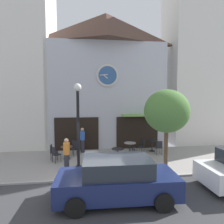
# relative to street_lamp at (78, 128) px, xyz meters

# --- Properties ---
(ground_plane) EXTENTS (27.62, 12.23, 0.13)m
(ground_plane) POSITION_rel_street_lamp_xyz_m (0.86, -1.71, -2.24)
(ground_plane) COLOR gray
(clock_building) EXTENTS (8.70, 3.51, 9.93)m
(clock_building) POSITION_rel_street_lamp_xyz_m (1.85, 5.51, 2.93)
(clock_building) COLOR #B2B2BC
(clock_building) RESTS_ON ground_plane
(neighbor_building_left) EXTENTS (6.85, 4.90, 13.03)m
(neighbor_building_left) POSITION_rel_street_lamp_xyz_m (-5.69, 6.85, 4.29)
(neighbor_building_left) COLOR silver
(neighbor_building_left) RESTS_ON ground_plane
(neighbor_building_right) EXTENTS (6.92, 3.51, 13.36)m
(neighbor_building_right) POSITION_rel_street_lamp_xyz_m (10.46, 6.15, 4.46)
(neighbor_building_right) COLOR silver
(neighbor_building_right) RESTS_ON ground_plane
(street_lamp) EXTENTS (0.36, 0.36, 4.37)m
(street_lamp) POSITION_rel_street_lamp_xyz_m (0.00, 0.00, 0.00)
(street_lamp) COLOR black
(street_lamp) RESTS_ON ground_plane
(street_tree) EXTENTS (2.20, 1.98, 4.10)m
(street_tree) POSITION_rel_street_lamp_xyz_m (4.26, -0.40, 0.81)
(street_tree) COLOR brown
(street_tree) RESTS_ON ground_plane
(cafe_table_center) EXTENTS (0.71, 0.71, 0.75)m
(cafe_table_center) POSITION_rel_street_lamp_xyz_m (-0.82, 2.41, -1.69)
(cafe_table_center) COLOR black
(cafe_table_center) RESTS_ON ground_plane
(cafe_table_rightmost) EXTENTS (0.72, 0.72, 0.77)m
(cafe_table_rightmost) POSITION_rel_street_lamp_xyz_m (0.62, 0.96, -1.67)
(cafe_table_rightmost) COLOR black
(cafe_table_rightmost) RESTS_ON ground_plane
(cafe_table_leftmost) EXTENTS (0.72, 0.72, 0.75)m
(cafe_table_leftmost) POSITION_rel_street_lamp_xyz_m (2.17, 1.58, -1.69)
(cafe_table_leftmost) COLOR black
(cafe_table_leftmost) RESTS_ON ground_plane
(cafe_table_near_curb) EXTENTS (0.77, 0.77, 0.73)m
(cafe_table_near_curb) POSITION_rel_street_lamp_xyz_m (3.20, 3.01, -1.68)
(cafe_table_near_curb) COLOR black
(cafe_table_near_curb) RESTS_ON ground_plane
(cafe_table_center_right) EXTENTS (0.74, 0.74, 0.77)m
(cafe_table_center_right) POSITION_rel_street_lamp_xyz_m (4.83, 3.38, -1.66)
(cafe_table_center_right) COLOR black
(cafe_table_center_right) RESTS_ON ground_plane
(cafe_chair_outer) EXTENTS (0.56, 0.56, 0.90)m
(cafe_chair_outer) POSITION_rel_street_lamp_xyz_m (-1.40, 1.78, -1.69)
(cafe_chair_outer) COLOR black
(cafe_chair_outer) RESTS_ON ground_plane
(cafe_chair_left_end) EXTENTS (0.47, 0.47, 0.90)m
(cafe_chair_left_end) POSITION_rel_street_lamp_xyz_m (4.01, 3.09, -1.69)
(cafe_chair_left_end) COLOR black
(cafe_chair_left_end) RESTS_ON ground_plane
(cafe_chair_corner) EXTENTS (0.56, 0.56, 0.90)m
(cafe_chair_corner) POSITION_rel_street_lamp_xyz_m (-0.46, 3.20, -1.69)
(cafe_chair_corner) COLOR black
(cafe_chair_corner) RESTS_ON ground_plane
(cafe_chair_near_lamp) EXTENTS (0.57, 0.57, 0.90)m
(cafe_chair_near_lamp) POSITION_rel_street_lamp_xyz_m (1.07, 0.21, -1.69)
(cafe_chair_near_lamp) COLOR black
(cafe_chair_near_lamp) RESTS_ON ground_plane
(cafe_chair_facing_wall) EXTENTS (0.56, 0.56, 0.90)m
(cafe_chair_facing_wall) POSITION_rel_street_lamp_xyz_m (2.91, 1.12, -1.69)
(cafe_chair_facing_wall) COLOR black
(cafe_chair_facing_wall) RESTS_ON ground_plane
(cafe_chair_mid_row) EXTENTS (0.41, 0.41, 0.90)m
(cafe_chair_mid_row) POSITION_rel_street_lamp_xyz_m (5.01, 2.57, -1.69)
(cafe_chair_mid_row) COLOR black
(cafe_chair_mid_row) RESTS_ON ground_plane
(cafe_chair_right_end) EXTENTS (0.41, 0.41, 0.90)m
(cafe_chair_right_end) POSITION_rel_street_lamp_xyz_m (-1.63, 2.37, -1.69)
(cafe_chair_right_end) COLOR black
(cafe_chair_right_end) RESTS_ON ground_plane
(pedestrian_orange) EXTENTS (0.45, 0.45, 1.67)m
(pedestrian_orange) POSITION_rel_street_lamp_xyz_m (-0.61, 0.41, -1.36)
(pedestrian_orange) COLOR #2D2D38
(pedestrian_orange) RESTS_ON ground_plane
(pedestrian_blue) EXTENTS (0.45, 0.45, 1.67)m
(pedestrian_blue) POSITION_rel_street_lamp_xyz_m (0.09, 3.67, -1.36)
(pedestrian_blue) COLOR #2D2D38
(pedestrian_blue) RESTS_ON ground_plane
(parked_car_navy) EXTENTS (4.33, 2.09, 1.55)m
(parked_car_navy) POSITION_rel_street_lamp_xyz_m (1.49, -2.67, -1.46)
(parked_car_navy) COLOR navy
(parked_car_navy) RESTS_ON ground_plane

